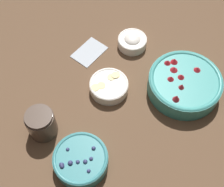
# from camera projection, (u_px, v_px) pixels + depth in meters

# --- Properties ---
(ground_plane) EXTENTS (4.00, 4.00, 0.00)m
(ground_plane) POSITION_uv_depth(u_px,v_px,m) (106.00, 97.00, 1.13)
(ground_plane) COLOR brown
(bowl_strawberries) EXTENTS (0.26, 0.26, 0.09)m
(bowl_strawberries) POSITION_uv_depth(u_px,v_px,m) (184.00, 83.00, 1.11)
(bowl_strawberries) COLOR teal
(bowl_strawberries) RESTS_ON ground_plane
(bowl_blueberries) EXTENTS (0.17, 0.17, 0.06)m
(bowl_blueberries) POSITION_uv_depth(u_px,v_px,m) (81.00, 160.00, 0.97)
(bowl_blueberries) COLOR teal
(bowl_blueberries) RESTS_ON ground_plane
(bowl_bananas) EXTENTS (0.14, 0.14, 0.04)m
(bowl_bananas) POSITION_uv_depth(u_px,v_px,m) (109.00, 86.00, 1.13)
(bowl_bananas) COLOR white
(bowl_bananas) RESTS_ON ground_plane
(bowl_cream) EXTENTS (0.11, 0.11, 0.05)m
(bowl_cream) POSITION_uv_depth(u_px,v_px,m) (132.00, 41.00, 1.24)
(bowl_cream) COLOR white
(bowl_cream) RESTS_ON ground_plane
(jar_chocolate) EXTENTS (0.10, 0.10, 0.10)m
(jar_chocolate) POSITION_uv_depth(u_px,v_px,m) (42.00, 124.00, 1.02)
(jar_chocolate) COLOR #4C3D33
(jar_chocolate) RESTS_ON ground_plane
(napkin) EXTENTS (0.15, 0.12, 0.01)m
(napkin) POSITION_uv_depth(u_px,v_px,m) (89.00, 52.00, 1.24)
(napkin) COLOR #B2BCC6
(napkin) RESTS_ON ground_plane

